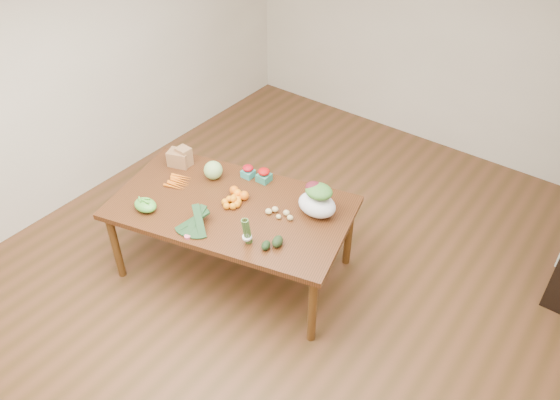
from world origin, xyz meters
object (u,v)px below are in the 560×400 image
Objects in this scene: paper_bag at (179,157)px; asparagus_bundle at (247,231)px; salad_bag at (317,201)px; kale_bunch at (193,222)px; mandarin_cluster at (233,200)px; dining_table at (234,238)px; cabbage at (213,170)px.

paper_bag is 1.27m from asparagus_bundle.
salad_bag is (0.23, 0.63, 0.00)m from asparagus_bundle.
paper_bag reaches higher than kale_bunch.
paper_bag is at bearing 145.18° from asparagus_bundle.
mandarin_cluster is 0.54× the size of salad_bag.
kale_bunch is (-0.04, -0.44, 0.03)m from mandarin_cluster.
dining_table is at bearing -116.89° from mandarin_cluster.
cabbage is (0.39, 0.04, -0.01)m from paper_bag.
mandarin_cluster is 0.50m from asparagus_bundle.
cabbage reaches higher than mandarin_cluster.
mandarin_cluster is at bearing -10.79° from paper_bag.
asparagus_bundle is at bearing -110.10° from salad_bag.
mandarin_cluster is at bearing -152.51° from salad_bag.
cabbage is at bearing 5.30° from paper_bag.
asparagus_bundle reaches higher than mandarin_cluster.
mandarin_cluster is (0.01, 0.02, 0.42)m from dining_table.
asparagus_bundle is at bearing -48.44° from dining_table.
salad_bag is (0.67, 0.76, 0.05)m from kale_bunch.
mandarin_cluster is at bearing 70.19° from kale_bunch.
dining_table is 11.87× the size of cabbage.
dining_table is 0.70m from asparagus_bundle.
salad_bag reaches higher than cabbage.
asparagus_bundle is (0.79, -0.49, 0.04)m from cabbage.
salad_bag is (0.64, 0.35, 0.50)m from dining_table.
cabbage is 0.44m from mandarin_cluster.
paper_bag is 0.39m from cabbage.
asparagus_bundle is (0.44, 0.14, 0.05)m from kale_bunch.
kale_bunch is (-0.03, -0.42, 0.45)m from dining_table.
salad_bag reaches higher than dining_table.
salad_bag is at bearing 34.57° from kale_bunch.
kale_bunch is at bearing -131.33° from salad_bag.
mandarin_cluster is at bearing 129.07° from asparagus_bundle.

